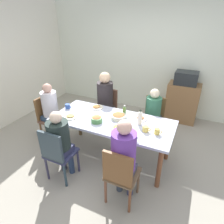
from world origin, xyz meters
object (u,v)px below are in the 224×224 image
object	(u,v)px
bowl_0	(118,116)
cup_3	(133,137)
chair_1	(57,152)
bottle_1	(124,111)
plate_1	(141,118)
chair_2	(107,107)
plate_2	(117,128)
side_cabinet	(182,102)
chair_4	(49,116)
person_3	(124,155)
person_4	(51,108)
person_2	(105,97)
bowl_1	(97,119)
microwave	(186,78)
dining_table	(112,124)
plate_3	(97,107)
cup_0	(146,129)
plate_0	(70,116)
person_1	(60,139)
bottle_0	(140,118)
chair_0	(153,117)
cup_2	(68,106)
chair_3	(120,174)
cup_1	(157,131)
person_0	(153,112)

from	to	relation	value
bowl_0	cup_3	distance (m)	0.63
chair_1	bottle_1	xyz separation A→B (m)	(0.62, 1.06, 0.32)
plate_1	chair_2	bearing A→B (deg)	147.41
plate_2	side_cabinet	xyz separation A→B (m)	(0.73, 2.10, -0.31)
chair_4	cup_3	world-z (taller)	chair_4
person_3	cup_3	bearing A→B (deg)	90.62
person_4	person_2	bearing A→B (deg)	42.82
bowl_1	microwave	bearing A→B (deg)	61.74
plate_1	person_2	bearing A→B (deg)	151.52
dining_table	bowl_0	bearing A→B (deg)	52.20
chair_2	microwave	size ratio (longest dim) A/B	1.88
chair_1	bowl_0	size ratio (longest dim) A/B	3.53
plate_3	cup_0	distance (m)	1.12
plate_0	person_1	bearing A→B (deg)	-70.83
bowl_0	bottle_0	bearing A→B (deg)	-3.60
plate_1	bottle_1	distance (m)	0.30
chair_4	person_4	size ratio (longest dim) A/B	0.76
plate_3	microwave	world-z (taller)	microwave
plate_1	chair_0	bearing A→B (deg)	81.52
bowl_1	cup_0	distance (m)	0.79
cup_2	bottle_1	distance (m)	1.06
person_4	bowl_1	world-z (taller)	person_4
person_3	plate_3	size ratio (longest dim) A/B	5.07
chair_3	chair_4	bearing A→B (deg)	156.46
plate_1	bowl_0	bearing A→B (deg)	-157.63
cup_0	cup_1	bearing A→B (deg)	0.14
chair_3	plate_0	bearing A→B (deg)	152.48
plate_0	cup_3	world-z (taller)	cup_3
chair_1	person_4	bearing A→B (deg)	133.91
person_1	bowl_0	xyz separation A→B (m)	(0.57, 0.82, 0.10)
chair_0	chair_1	xyz separation A→B (m)	(-1.00, -1.64, 0.00)
chair_3	cup_1	bearing A→B (deg)	70.13
chair_4	microwave	bearing A→B (deg)	39.77
chair_1	plate_2	xyz separation A→B (m)	(0.68, 0.62, 0.25)
chair_2	bottle_1	bearing A→B (deg)	-42.95
cup_2	cup_3	distance (m)	1.48
person_0	side_cabinet	xyz separation A→B (m)	(0.41, 1.18, -0.22)
cup_3	plate_0	bearing A→B (deg)	171.64
plate_3	cup_2	bearing A→B (deg)	-151.97
person_4	plate_1	world-z (taller)	person_4
cup_0	plate_1	bearing A→B (deg)	118.88
dining_table	side_cabinet	xyz separation A→B (m)	(0.91, 1.91, -0.22)
plate_3	microwave	xyz separation A→B (m)	(1.36, 1.61, 0.28)
chair_1	plate_3	xyz separation A→B (m)	(0.05, 1.11, 0.25)
person_3	chair_4	bearing A→B (deg)	158.80
plate_3	bowl_1	world-z (taller)	bowl_1
bottle_0	microwave	xyz separation A→B (m)	(0.46, 1.83, 0.18)
chair_0	cup_3	xyz separation A→B (m)	(-0.00, -1.19, 0.28)
person_0	cup_3	world-z (taller)	person_0
person_1	chair_3	distance (m)	1.02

